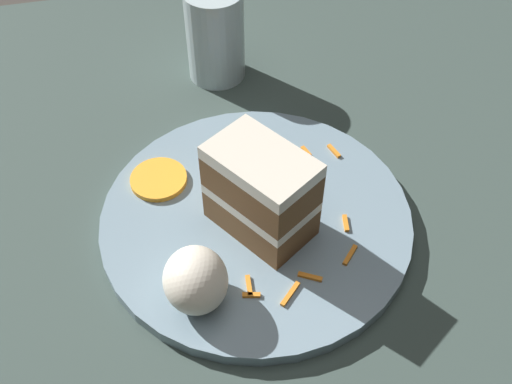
# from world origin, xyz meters

# --- Properties ---
(ground_plane) EXTENTS (6.00, 6.00, 0.00)m
(ground_plane) POSITION_xyz_m (0.00, 0.00, 0.00)
(ground_plane) COLOR #38332D
(ground_plane) RESTS_ON ground
(dining_table) EXTENTS (0.93, 1.12, 0.04)m
(dining_table) POSITION_xyz_m (0.00, 0.00, 0.02)
(dining_table) COLOR #384742
(dining_table) RESTS_ON ground
(plate) EXTENTS (0.29, 0.29, 0.01)m
(plate) POSITION_xyz_m (0.02, -0.02, 0.04)
(plate) COLOR gray
(plate) RESTS_ON dining_table
(cake_slice) EXTENTS (0.11, 0.10, 0.09)m
(cake_slice) POSITION_xyz_m (0.01, -0.03, 0.10)
(cake_slice) COLOR brown
(cake_slice) RESTS_ON plate
(cream_dollop) EXTENTS (0.06, 0.05, 0.05)m
(cream_dollop) POSITION_xyz_m (-0.06, 0.04, 0.08)
(cream_dollop) COLOR silver
(cream_dollop) RESTS_ON plate
(orange_garnish) EXTENTS (0.06, 0.06, 0.01)m
(orange_garnish) POSITION_xyz_m (0.08, 0.06, 0.05)
(orange_garnish) COLOR orange
(orange_garnish) RESTS_ON plate
(carrot_shreds_scatter) EXTENTS (0.18, 0.13, 0.00)m
(carrot_shreds_scatter) POSITION_xyz_m (-0.01, -0.05, 0.05)
(carrot_shreds_scatter) COLOR orange
(carrot_shreds_scatter) RESTS_ON plate
(drinking_glass) EXTENTS (0.07, 0.07, 0.11)m
(drinking_glass) POSITION_xyz_m (0.25, -0.03, 0.08)
(drinking_glass) COLOR silver
(drinking_glass) RESTS_ON dining_table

